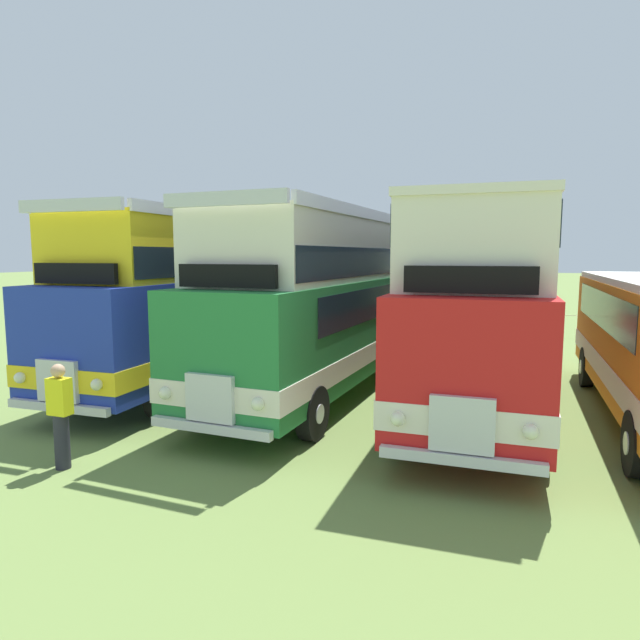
% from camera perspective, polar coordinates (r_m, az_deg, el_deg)
% --- Properties ---
extents(bus_first_in_row, '(2.79, 10.68, 4.52)m').
position_cam_1_polar(bus_first_in_row, '(15.53, -12.17, 2.64)').
color(bus_first_in_row, '#1E339E').
rests_on(bus_first_in_row, ground).
extents(bus_second_in_row, '(3.06, 11.07, 4.52)m').
position_cam_1_polar(bus_second_in_row, '(13.98, 1.14, 2.34)').
color(bus_second_in_row, '#237538').
rests_on(bus_second_in_row, ground).
extents(bus_third_in_row, '(2.71, 11.15, 4.49)m').
position_cam_1_polar(bus_third_in_row, '(13.30, 16.62, 2.32)').
color(bus_third_in_row, red).
rests_on(bus_third_in_row, ground).
extents(marshal_person, '(0.36, 0.24, 1.73)m').
position_cam_1_polar(marshal_person, '(9.84, -25.54, -8.99)').
color(marshal_person, '#23232D').
rests_on(marshal_person, ground).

